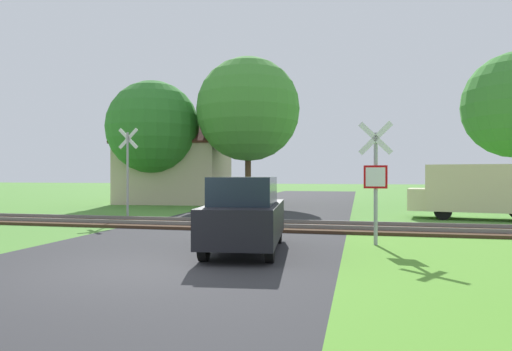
% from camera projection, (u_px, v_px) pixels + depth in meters
% --- Properties ---
extents(ground_plane, '(160.00, 160.00, 0.00)m').
position_uv_depth(ground_plane, '(134.00, 270.00, 8.78)').
color(ground_plane, '#4C8433').
extents(road_asphalt, '(7.71, 80.00, 0.01)m').
position_uv_depth(road_asphalt, '(175.00, 252.00, 10.73)').
color(road_asphalt, '#2D2D30').
rests_on(road_asphalt, ground).
extents(rail_track, '(60.00, 2.60, 0.22)m').
position_uv_depth(rail_track, '(236.00, 225.00, 15.99)').
color(rail_track, '#422D1E').
rests_on(rail_track, ground).
extents(stop_sign_near, '(0.87, 0.18, 3.22)m').
position_uv_depth(stop_sign_near, '(376.00, 177.00, 11.83)').
color(stop_sign_near, '#9E9EA5').
rests_on(stop_sign_near, ground).
extents(crossing_sign_far, '(0.88, 0.13, 3.76)m').
position_uv_depth(crossing_sign_far, '(128.00, 167.00, 18.76)').
color(crossing_sign_far, '#9E9EA5').
rests_on(crossing_sign_far, ground).
extents(house, '(7.11, 6.82, 5.71)m').
position_uv_depth(house, '(176.00, 171.00, 29.98)').
color(house, '#C6B293').
rests_on(house, ground).
extents(tree_center, '(6.05, 6.05, 8.67)m').
position_uv_depth(tree_center, '(248.00, 109.00, 26.59)').
color(tree_center, '#513823').
rests_on(tree_center, ground).
extents(tree_left, '(5.56, 5.56, 7.46)m').
position_uv_depth(tree_left, '(153.00, 127.00, 27.43)').
color(tree_left, '#513823').
rests_on(tree_left, ground).
extents(mail_truck, '(5.13, 2.62, 2.24)m').
position_uv_depth(mail_truck, '(476.00, 189.00, 18.65)').
color(mail_truck, beige).
rests_on(mail_truck, ground).
extents(parked_car, '(2.07, 4.16, 1.78)m').
position_uv_depth(parked_car, '(245.00, 214.00, 10.87)').
color(parked_car, black).
rests_on(parked_car, ground).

